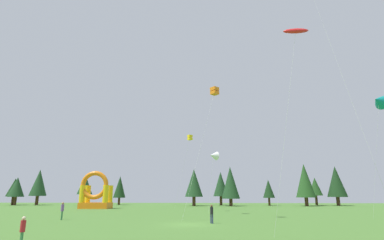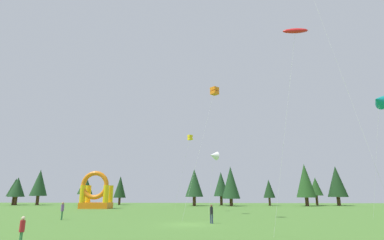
{
  "view_description": "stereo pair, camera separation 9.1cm",
  "coord_description": "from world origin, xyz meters",
  "px_view_note": "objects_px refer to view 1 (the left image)",
  "views": [
    {
      "loc": [
        1.9,
        -29.71,
        2.94
      ],
      "look_at": [
        0.0,
        8.88,
        12.24
      ],
      "focal_mm": 28.2,
      "sensor_mm": 36.0,
      "label": 1
    },
    {
      "loc": [
        1.99,
        -29.71,
        2.94
      ],
      "look_at": [
        0.0,
        8.88,
        12.24
      ],
      "focal_mm": 28.2,
      "sensor_mm": 36.0,
      "label": 2
    }
  ],
  "objects_px": {
    "kite_white_delta": "(213,156)",
    "person_near_camera": "(62,209)",
    "inflatable_orange_dome": "(95,195)",
    "kite_red_parafoil": "(296,31)",
    "person_far_side": "(212,212)",
    "kite_teal_delta": "(379,101)",
    "kite_yellow_box": "(190,138)",
    "person_left_edge": "(23,229)",
    "kite_orange_box": "(215,91)"
  },
  "relations": [
    {
      "from": "person_left_edge",
      "to": "kite_yellow_box",
      "type": "bearing_deg",
      "value": 120.58
    },
    {
      "from": "kite_teal_delta",
      "to": "person_left_edge",
      "type": "height_order",
      "value": "kite_teal_delta"
    },
    {
      "from": "kite_white_delta",
      "to": "kite_orange_box",
      "type": "height_order",
      "value": "kite_orange_box"
    },
    {
      "from": "person_far_side",
      "to": "person_near_camera",
      "type": "distance_m",
      "value": 16.75
    },
    {
      "from": "kite_teal_delta",
      "to": "kite_orange_box",
      "type": "bearing_deg",
      "value": 178.4
    },
    {
      "from": "kite_orange_box",
      "to": "kite_teal_delta",
      "type": "bearing_deg",
      "value": -1.6
    },
    {
      "from": "kite_red_parafoil",
      "to": "kite_yellow_box",
      "type": "height_order",
      "value": "kite_red_parafoil"
    },
    {
      "from": "kite_white_delta",
      "to": "person_near_camera",
      "type": "xyz_separation_m",
      "value": [
        -17.01,
        -9.63,
        -7.0
      ]
    },
    {
      "from": "kite_white_delta",
      "to": "person_near_camera",
      "type": "distance_m",
      "value": 20.76
    },
    {
      "from": "kite_teal_delta",
      "to": "person_left_edge",
      "type": "bearing_deg",
      "value": -149.33
    },
    {
      "from": "kite_red_parafoil",
      "to": "person_near_camera",
      "type": "xyz_separation_m",
      "value": [
        -23.18,
        12.11,
        -14.2
      ]
    },
    {
      "from": "kite_red_parafoil",
      "to": "inflatable_orange_dome",
      "type": "distance_m",
      "value": 47.16
    },
    {
      "from": "person_far_side",
      "to": "kite_white_delta",
      "type": "bearing_deg",
      "value": 108.82
    },
    {
      "from": "kite_teal_delta",
      "to": "person_near_camera",
      "type": "relative_size",
      "value": 7.77
    },
    {
      "from": "kite_white_delta",
      "to": "kite_yellow_box",
      "type": "height_order",
      "value": "kite_yellow_box"
    },
    {
      "from": "kite_red_parafoil",
      "to": "person_left_edge",
      "type": "distance_m",
      "value": 23.05
    },
    {
      "from": "person_left_edge",
      "to": "kite_red_parafoil",
      "type": "bearing_deg",
      "value": 58.42
    },
    {
      "from": "kite_yellow_box",
      "to": "inflatable_orange_dome",
      "type": "relative_size",
      "value": 1.78
    },
    {
      "from": "kite_white_delta",
      "to": "kite_teal_delta",
      "type": "relative_size",
      "value": 0.6
    },
    {
      "from": "kite_orange_box",
      "to": "kite_white_delta",
      "type": "bearing_deg",
      "value": 90.83
    },
    {
      "from": "person_near_camera",
      "to": "person_left_edge",
      "type": "distance_m",
      "value": 17.62
    },
    {
      "from": "kite_teal_delta",
      "to": "kite_red_parafoil",
      "type": "bearing_deg",
      "value": -134.49
    },
    {
      "from": "kite_red_parafoil",
      "to": "person_far_side",
      "type": "height_order",
      "value": "kite_red_parafoil"
    },
    {
      "from": "kite_white_delta",
      "to": "person_far_side",
      "type": "relative_size",
      "value": 4.95
    },
    {
      "from": "kite_orange_box",
      "to": "person_far_side",
      "type": "relative_size",
      "value": 8.95
    },
    {
      "from": "inflatable_orange_dome",
      "to": "kite_red_parafoil",
      "type": "bearing_deg",
      "value": -51.62
    },
    {
      "from": "kite_white_delta",
      "to": "kite_yellow_box",
      "type": "xyz_separation_m",
      "value": [
        -3.76,
        5.85,
        3.7
      ]
    },
    {
      "from": "kite_white_delta",
      "to": "kite_teal_delta",
      "type": "distance_m",
      "value": 22.0
    },
    {
      "from": "kite_white_delta",
      "to": "kite_teal_delta",
      "type": "xyz_separation_m",
      "value": [
        19.79,
        -7.87,
        5.52
      ]
    },
    {
      "from": "kite_red_parafoil",
      "to": "kite_orange_box",
      "type": "relative_size",
      "value": 0.99
    },
    {
      "from": "kite_red_parafoil",
      "to": "kite_teal_delta",
      "type": "height_order",
      "value": "kite_red_parafoil"
    },
    {
      "from": "kite_red_parafoil",
      "to": "person_near_camera",
      "type": "distance_m",
      "value": 29.75
    },
    {
      "from": "kite_red_parafoil",
      "to": "inflatable_orange_dome",
      "type": "height_order",
      "value": "kite_red_parafoil"
    },
    {
      "from": "person_far_side",
      "to": "person_left_edge",
      "type": "distance_m",
      "value": 17.31
    },
    {
      "from": "person_far_side",
      "to": "person_left_edge",
      "type": "relative_size",
      "value": 1.09
    },
    {
      "from": "kite_yellow_box",
      "to": "person_far_side",
      "type": "relative_size",
      "value": 6.92
    },
    {
      "from": "kite_yellow_box",
      "to": "person_far_side",
      "type": "bearing_deg",
      "value": -80.21
    },
    {
      "from": "kite_teal_delta",
      "to": "inflatable_orange_dome",
      "type": "distance_m",
      "value": 48.4
    },
    {
      "from": "kite_red_parafoil",
      "to": "person_far_side",
      "type": "bearing_deg",
      "value": 126.7
    },
    {
      "from": "person_far_side",
      "to": "kite_teal_delta",
      "type": "bearing_deg",
      "value": 34.7
    },
    {
      "from": "person_near_camera",
      "to": "inflatable_orange_dome",
      "type": "height_order",
      "value": "inflatable_orange_dome"
    },
    {
      "from": "person_left_edge",
      "to": "person_near_camera",
      "type": "bearing_deg",
      "value": 152.7
    },
    {
      "from": "kite_white_delta",
      "to": "person_near_camera",
      "type": "bearing_deg",
      "value": -150.48
    },
    {
      "from": "kite_yellow_box",
      "to": "kite_teal_delta",
      "type": "relative_size",
      "value": 0.84
    },
    {
      "from": "kite_teal_delta",
      "to": "inflatable_orange_dome",
      "type": "bearing_deg",
      "value": 152.54
    },
    {
      "from": "inflatable_orange_dome",
      "to": "person_far_side",
      "type": "bearing_deg",
      "value": -51.07
    },
    {
      "from": "kite_yellow_box",
      "to": "person_left_edge",
      "type": "bearing_deg",
      "value": -103.19
    },
    {
      "from": "kite_red_parafoil",
      "to": "person_near_camera",
      "type": "relative_size",
      "value": 8.34
    },
    {
      "from": "kite_red_parafoil",
      "to": "kite_orange_box",
      "type": "bearing_deg",
      "value": 112.82
    },
    {
      "from": "kite_white_delta",
      "to": "kite_teal_delta",
      "type": "bearing_deg",
      "value": -21.69
    }
  ]
}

